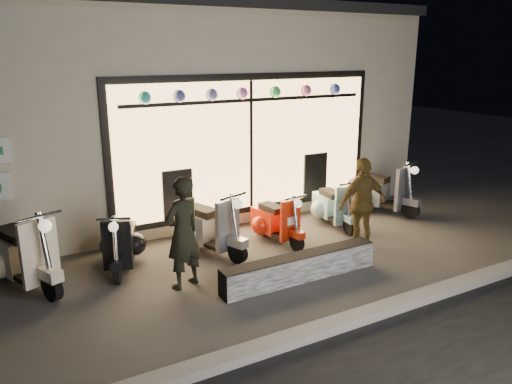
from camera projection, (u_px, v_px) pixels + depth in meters
ground at (265, 267)px, 7.84m from camera, size 40.00×40.00×0.00m
kerb at (346, 321)px, 6.14m from camera, size 40.00×0.25×0.12m
shop_building at (157, 104)px, 11.45m from camera, size 10.20×6.23×4.20m
graffiti_barrier at (300, 267)px, 7.34m from camera, size 2.53×0.28×0.40m
scooter_silver at (204, 226)px, 8.37m from camera, size 0.80×1.49×1.07m
scooter_red at (273, 220)px, 8.88m from camera, size 0.50×1.27×0.90m
scooter_black at (122, 242)px, 7.83m from camera, size 0.74×1.31×0.95m
scooter_cream at (19, 253)px, 7.17m from camera, size 0.91×1.60×1.16m
scooter_blue at (332, 205)px, 9.71m from camera, size 0.53×1.31×0.93m
scooter_grey at (376, 191)px, 10.46m from camera, size 0.83×1.51×1.09m
man at (183, 233)px, 6.98m from camera, size 0.70×0.58×1.63m
woman at (363, 204)px, 8.40m from camera, size 0.94×0.44×1.58m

